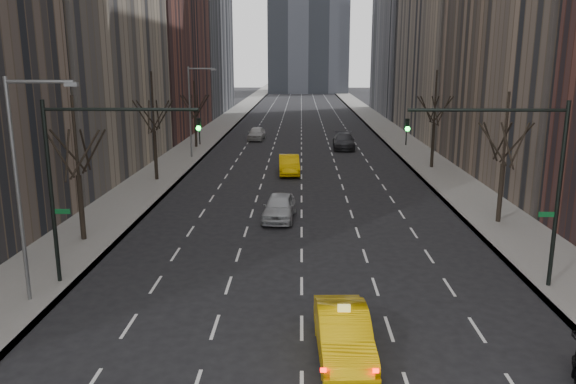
{
  "coord_description": "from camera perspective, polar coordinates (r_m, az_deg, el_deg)",
  "views": [
    {
      "loc": [
        -0.07,
        -11.22,
        9.72
      ],
      "look_at": [
        -0.68,
        15.28,
        3.5
      ],
      "focal_mm": 35.0,
      "sensor_mm": 36.0,
      "label": 1
    }
  ],
  "objects": [
    {
      "name": "sidewalk_left",
      "position": [
        82.69,
        -7.2,
        6.41
      ],
      "size": [
        4.5,
        320.0,
        0.15
      ],
      "primitive_type": "cube",
      "color": "slate",
      "rests_on": "ground"
    },
    {
      "name": "sidewalk_right",
      "position": [
        82.71,
        9.94,
        6.32
      ],
      "size": [
        4.5,
        320.0,
        0.15
      ],
      "primitive_type": "cube",
      "color": "slate",
      "rests_on": "ground"
    },
    {
      "name": "tree_lw_b",
      "position": [
        32.13,
        -20.51,
        1.6
      ],
      "size": [
        3.36,
        3.5,
        7.82
      ],
      "color": "black",
      "rests_on": "ground"
    },
    {
      "name": "tree_lw_c",
      "position": [
        47.11,
        -13.43,
        5.92
      ],
      "size": [
        3.36,
        3.5,
        8.74
      ],
      "color": "black",
      "rests_on": "ground"
    },
    {
      "name": "tree_lw_d",
      "position": [
        64.63,
        -9.4,
        7.57
      ],
      "size": [
        3.36,
        3.5,
        7.36
      ],
      "color": "black",
      "rests_on": "ground"
    },
    {
      "name": "tree_rw_b",
      "position": [
        35.85,
        21.0,
        2.69
      ],
      "size": [
        3.36,
        3.5,
        7.82
      ],
      "color": "black",
      "rests_on": "ground"
    },
    {
      "name": "tree_rw_c",
      "position": [
        52.92,
        14.6,
        6.62
      ],
      "size": [
        3.36,
        3.5,
        8.74
      ],
      "color": "black",
      "rests_on": "ground"
    },
    {
      "name": "traffic_mast_left",
      "position": [
        25.27,
        -19.68,
        2.79
      ],
      "size": [
        6.69,
        0.39,
        8.0
      ],
      "color": "black",
      "rests_on": "ground"
    },
    {
      "name": "traffic_mast_right",
      "position": [
        25.32,
        22.58,
        2.56
      ],
      "size": [
        6.69,
        0.39,
        8.0
      ],
      "color": "black",
      "rests_on": "ground"
    },
    {
      "name": "streetlight_near",
      "position": [
        24.15,
        -25.21,
        2.16
      ],
      "size": [
        2.83,
        0.22,
        9.0
      ],
      "color": "slate",
      "rests_on": "ground"
    },
    {
      "name": "streetlight_far",
      "position": [
        57.39,
        -9.61,
        8.93
      ],
      "size": [
        2.83,
        0.22,
        9.0
      ],
      "color": "slate",
      "rests_on": "ground"
    },
    {
      "name": "taxi_sedan",
      "position": [
        19.45,
        5.65,
        -14.12
      ],
      "size": [
        1.93,
        4.99,
        1.62
      ],
      "primitive_type": "imported",
      "rotation": [
        0.0,
        0.0,
        0.04
      ],
      "color": "#E2AC04",
      "rests_on": "ground"
    },
    {
      "name": "silver_sedan_ahead",
      "position": [
        35.11,
        -0.89,
        -1.51
      ],
      "size": [
        2.19,
        4.8,
        1.6
      ],
      "primitive_type": "imported",
      "rotation": [
        0.0,
        0.0,
        -0.07
      ],
      "color": "#A8ACB1",
      "rests_on": "ground"
    },
    {
      "name": "far_taxi",
      "position": [
        49.2,
        0.11,
        2.8
      ],
      "size": [
        2.01,
        5.11,
        1.66
      ],
      "primitive_type": "imported",
      "rotation": [
        0.0,
        0.0,
        0.05
      ],
      "color": "#F7BC05",
      "rests_on": "ground"
    },
    {
      "name": "far_suv_grey",
      "position": [
        63.9,
        5.68,
        5.18
      ],
      "size": [
        2.6,
        6.01,
        1.72
      ],
      "primitive_type": "imported",
      "rotation": [
        0.0,
        0.0,
        -0.03
      ],
      "color": "#2B2C30",
      "rests_on": "ground"
    },
    {
      "name": "far_car_white",
      "position": [
        70.75,
        -3.22,
        5.96
      ],
      "size": [
        2.18,
        4.88,
        1.63
      ],
      "primitive_type": "imported",
      "rotation": [
        0.0,
        0.0,
        -0.05
      ],
      "color": "#BABABA",
      "rests_on": "ground"
    }
  ]
}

